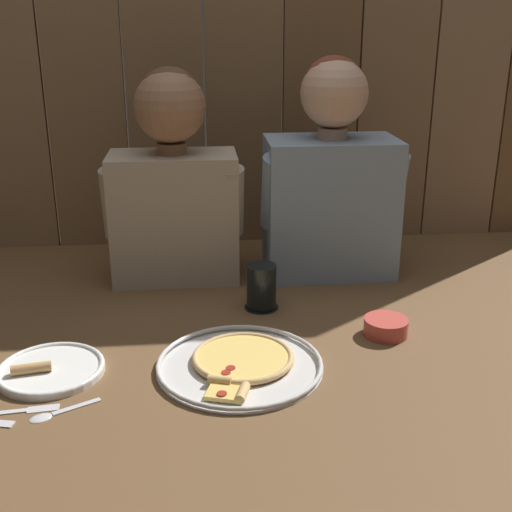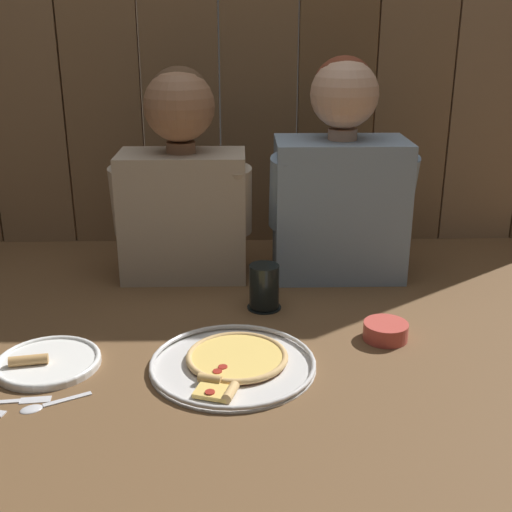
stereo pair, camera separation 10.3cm
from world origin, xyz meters
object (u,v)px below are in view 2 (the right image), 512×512
at_px(dipping_bowl, 386,330).
at_px(diner_left, 182,179).
at_px(diner_right, 341,179).
at_px(drinking_glass, 265,287).
at_px(pizza_tray, 234,362).
at_px(dinner_plate, 48,362).

relative_size(dipping_bowl, diner_left, 0.18).
height_order(diner_left, diner_right, diner_right).
height_order(drinking_glass, diner_right, diner_right).
xyz_separation_m(drinking_glass, diner_left, (-0.22, 0.24, 0.23)).
bearing_deg(dipping_bowl, pizza_tray, -161.54).
bearing_deg(dinner_plate, pizza_tray, -1.45).
xyz_separation_m(dinner_plate, diner_right, (0.70, 0.53, 0.27)).
xyz_separation_m(pizza_tray, diner_left, (-0.15, 0.54, 0.27)).
bearing_deg(drinking_glass, pizza_tray, -104.87).
height_order(drinking_glass, diner_left, diner_left).
bearing_deg(drinking_glass, diner_right, 47.75).
relative_size(dipping_bowl, diner_right, 0.17).
height_order(drinking_glass, dipping_bowl, drinking_glass).
distance_m(pizza_tray, drinking_glass, 0.31).
relative_size(pizza_tray, diner_left, 0.61).
xyz_separation_m(diner_left, diner_right, (0.44, -0.00, -0.00)).
relative_size(pizza_tray, dinner_plate, 1.60).
bearing_deg(diner_right, dipping_bowl, -82.36).
height_order(dinner_plate, diner_right, diner_right).
bearing_deg(dipping_bowl, dinner_plate, -171.88).
xyz_separation_m(drinking_glass, dipping_bowl, (0.27, -0.18, -0.04)).
relative_size(diner_left, diner_right, 0.96).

